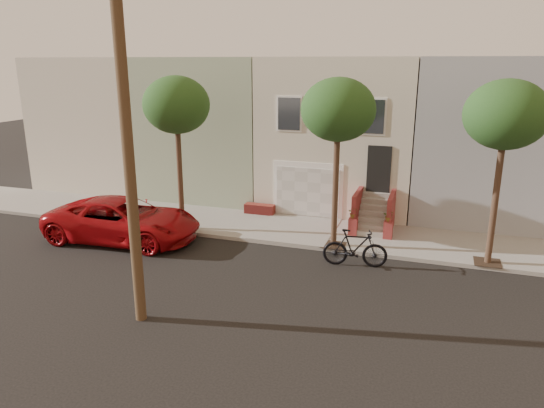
% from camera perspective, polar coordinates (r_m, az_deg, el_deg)
% --- Properties ---
extents(ground, '(90.00, 90.00, 0.00)m').
position_cam_1_polar(ground, '(16.28, 0.66, -9.37)').
color(ground, black).
rests_on(ground, ground).
extents(sidewalk, '(40.00, 3.70, 0.15)m').
position_cam_1_polar(sidewalk, '(21.04, 5.13, -3.23)').
color(sidewalk, gray).
rests_on(sidewalk, ground).
extents(house_row, '(33.10, 11.70, 7.00)m').
position_cam_1_polar(house_row, '(25.82, 8.39, 8.39)').
color(house_row, beige).
rests_on(house_row, sidewalk).
extents(tree_left, '(2.70, 2.57, 6.30)m').
position_cam_1_polar(tree_left, '(20.58, -10.83, 10.92)').
color(tree_left, '#2D2116').
rests_on(tree_left, sidewalk).
extents(tree_mid, '(2.70, 2.57, 6.30)m').
position_cam_1_polar(tree_mid, '(18.34, 7.54, 10.47)').
color(tree_mid, '#2D2116').
rests_on(tree_mid, sidewalk).
extents(tree_right, '(2.70, 2.57, 6.30)m').
position_cam_1_polar(tree_right, '(18.11, 25.09, 9.07)').
color(tree_right, '#2D2116').
rests_on(tree_right, sidewalk).
extents(pickup_truck, '(6.33, 3.22, 1.71)m').
position_cam_1_polar(pickup_truck, '(20.87, -16.60, -1.75)').
color(pickup_truck, '#9A0A0F').
rests_on(pickup_truck, ground).
extents(motorcycle, '(2.31, 0.95, 1.35)m').
position_cam_1_polar(motorcycle, '(17.80, 9.44, -4.97)').
color(motorcycle, black).
rests_on(motorcycle, ground).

